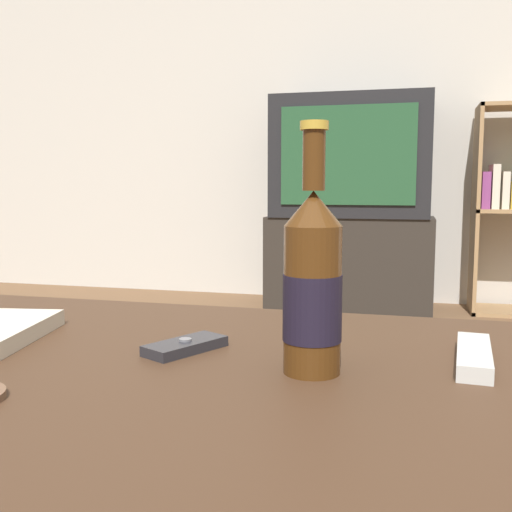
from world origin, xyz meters
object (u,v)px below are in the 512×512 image
at_px(cell_phone, 185,346).
at_px(television, 351,157).
at_px(tv_stand, 349,262).
at_px(remote_control, 474,356).
at_px(beer_bottle, 313,285).

bearing_deg(cell_phone, television, 118.43).
distance_m(tv_stand, remote_control, 2.65).
bearing_deg(cell_phone, beer_bottle, 12.34).
height_order(tv_stand, television, television).
distance_m(beer_bottle, cell_phone, 0.21).
relative_size(cell_phone, remote_control, 0.74).
distance_m(tv_stand, cell_phone, 2.66).
bearing_deg(remote_control, beer_bottle, -151.54).
relative_size(television, beer_bottle, 2.92).
bearing_deg(remote_control, tv_stand, 103.53).
bearing_deg(beer_bottle, remote_control, 23.83).
relative_size(tv_stand, cell_phone, 7.36).
bearing_deg(tv_stand, remote_control, -81.10).
bearing_deg(cell_phone, tv_stand, 118.43).
distance_m(cell_phone, remote_control, 0.37).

